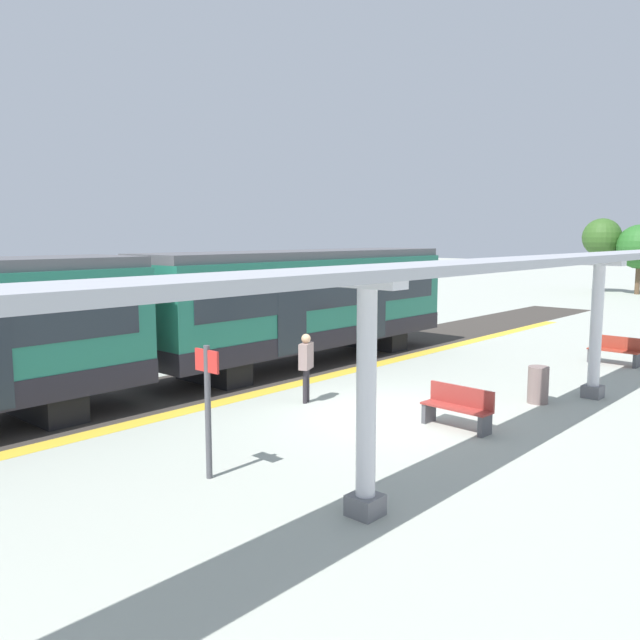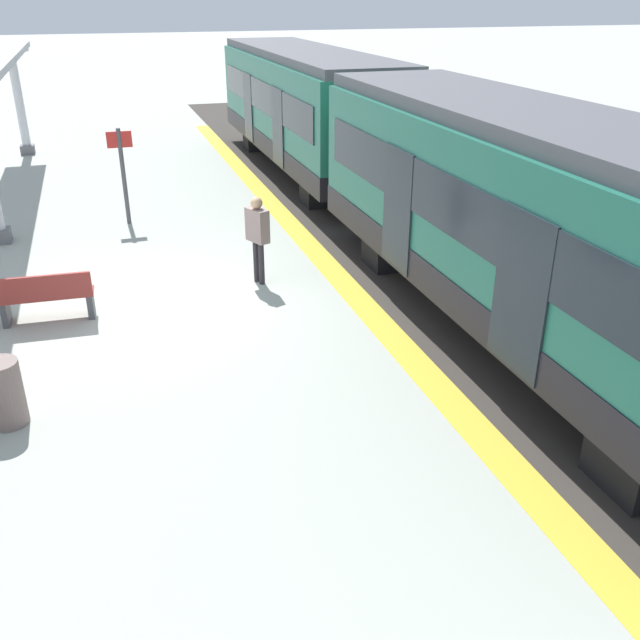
% 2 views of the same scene
% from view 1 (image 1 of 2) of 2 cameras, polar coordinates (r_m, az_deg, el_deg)
% --- Properties ---
extents(ground_plane, '(176.00, 176.00, 0.00)m').
position_cam_1_polar(ground_plane, '(14.65, 5.23, -8.12)').
color(ground_plane, '#A6AB9F').
extents(tactile_edge_strip, '(0.50, 35.15, 0.01)m').
position_cam_1_polar(tactile_edge_strip, '(16.76, -3.86, -6.09)').
color(tactile_edge_strip, gold).
rests_on(tactile_edge_strip, ground).
extents(trackbed, '(3.20, 47.15, 0.01)m').
position_cam_1_polar(trackbed, '(18.10, -7.95, -5.13)').
color(trackbed, '#38332D').
rests_on(trackbed, ground).
extents(train_far_carriage, '(2.65, 11.20, 3.48)m').
position_cam_1_polar(train_far_carriage, '(19.83, -1.40, 1.38)').
color(train_far_carriage, '#206B57').
rests_on(train_far_carriage, ground).
extents(canopy_pillar_second, '(1.10, 0.44, 3.35)m').
position_cam_1_polar(canopy_pillar_second, '(8.98, 4.12, -6.92)').
color(canopy_pillar_second, slate).
rests_on(canopy_pillar_second, ground).
extents(canopy_pillar_third, '(1.10, 0.44, 3.35)m').
position_cam_1_polar(canopy_pillar_third, '(16.90, 23.27, -0.71)').
color(canopy_pillar_third, slate).
rests_on(canopy_pillar_third, ground).
extents(canopy_beam, '(1.20, 28.45, 0.16)m').
position_cam_1_polar(canopy_beam, '(12.42, 16.63, 4.86)').
color(canopy_beam, '#A8AAB2').
rests_on(canopy_beam, canopy_pillar_nearest).
extents(bench_near_end, '(1.52, 0.51, 0.86)m').
position_cam_1_polar(bench_near_end, '(13.62, 12.14, -7.54)').
color(bench_near_end, maroon).
rests_on(bench_near_end, ground).
extents(bench_mid_platform, '(1.51, 0.48, 0.86)m').
position_cam_1_polar(bench_mid_platform, '(21.75, 24.65, -2.44)').
color(bench_mid_platform, '#9B3525').
rests_on(bench_mid_platform, ground).
extents(trash_bin, '(0.48, 0.48, 0.88)m').
position_cam_1_polar(trash_bin, '(16.10, 18.76, -5.46)').
color(trash_bin, slate).
rests_on(trash_bin, ground).
extents(platform_info_sign, '(0.56, 0.10, 2.20)m').
position_cam_1_polar(platform_info_sign, '(10.58, -9.92, -6.89)').
color(platform_info_sign, '#4C4C51').
rests_on(platform_info_sign, ground).
extents(passenger_waiting_near_edge, '(0.39, 0.52, 1.65)m').
position_cam_1_polar(passenger_waiting_near_edge, '(15.17, -1.24, -3.55)').
color(passenger_waiting_near_edge, '#2C272D').
rests_on(passenger_waiting_near_edge, ground).
extents(tree_right_background, '(2.61, 2.61, 5.12)m').
position_cam_1_polar(tree_right_background, '(48.76, 23.70, 6.68)').
color(tree_right_background, brown).
rests_on(tree_right_background, ground).
extents(tree_centre_background, '(2.96, 2.96, 4.68)m').
position_cam_1_polar(tree_centre_background, '(48.27, 26.47, 5.82)').
color(tree_centre_background, brown).
rests_on(tree_centre_background, ground).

